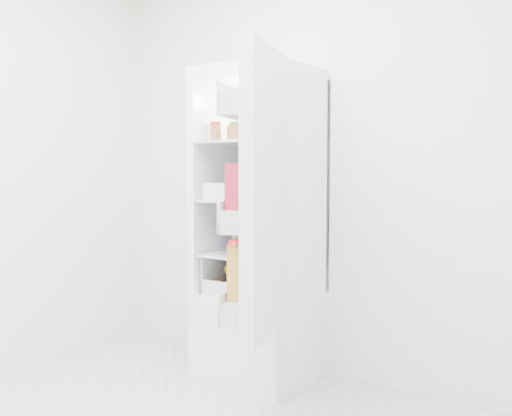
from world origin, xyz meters
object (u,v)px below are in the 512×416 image
Objects in this scene: red_cabbage at (255,238)px; mushroom_bowl at (239,244)px; refrigerator at (264,265)px; fridge_door at (260,199)px.

mushroom_bowl is (-0.17, 0.07, -0.05)m from red_cabbage.
refrigerator is 13.51× the size of mushroom_bowl.
red_cabbage is 1.26× the size of mushroom_bowl.
red_cabbage is 0.13× the size of fridge_door.
fridge_door is (0.56, -0.60, 0.31)m from mushroom_bowl.
red_cabbage reaches higher than mushroom_bowl.
refrigerator is 0.19m from red_cabbage.
red_cabbage is at bearing 18.50° from fridge_door.
fridge_door reaches higher than red_cabbage.
mushroom_bowl is (-0.17, -0.02, 0.11)m from refrigerator.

